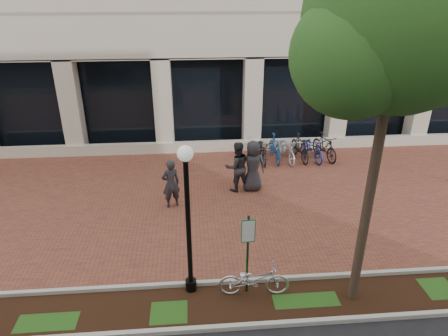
{
  "coord_description": "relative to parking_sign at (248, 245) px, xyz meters",
  "views": [
    {
      "loc": [
        -0.74,
        -12.58,
        7.07
      ],
      "look_at": [
        0.24,
        -0.8,
        1.59
      ],
      "focal_mm": 32.0,
      "sensor_mm": 36.0,
      "label": 1
    }
  ],
  "objects": [
    {
      "name": "curb_plaza_side",
      "position": [
        -0.47,
        0.33,
        -1.37
      ],
      "size": [
        40.0,
        0.12,
        0.12
      ],
      "primitive_type": "cube",
      "color": "#B0AFA6",
      "rests_on": "ground"
    },
    {
      "name": "bike_rack_cluster",
      "position": [
        3.13,
        8.06,
        -0.89
      ],
      "size": [
        3.6,
        2.07,
        1.15
      ],
      "rotation": [
        0.0,
        0.0,
        0.1
      ],
      "color": "black",
      "rests_on": "ground"
    },
    {
      "name": "locked_bicycle",
      "position": [
        0.16,
        -0.1,
        -0.97
      ],
      "size": [
        1.78,
        0.71,
        0.92
      ],
      "primitive_type": "imported",
      "rotation": [
        0.0,
        0.0,
        1.51
      ],
      "color": "silver",
      "rests_on": "ground"
    },
    {
      "name": "lamppost",
      "position": [
        -1.39,
        0.19,
        0.8
      ],
      "size": [
        0.36,
        0.36,
        3.93
      ],
      "color": "black",
      "rests_on": "ground"
    },
    {
      "name": "planting_strip",
      "position": [
        -0.47,
        -0.42,
        -1.43
      ],
      "size": [
        40.0,
        1.5,
        0.01
      ],
      "primitive_type": "cube",
      "color": "black",
      "rests_on": "ground"
    },
    {
      "name": "pedestrian_mid",
      "position": [
        0.36,
        5.45,
        -0.47
      ],
      "size": [
        1.08,
        0.93,
        1.92
      ],
      "primitive_type": "imported",
      "rotation": [
        0.0,
        0.0,
        3.39
      ],
      "color": "#26272B",
      "rests_on": "ground"
    },
    {
      "name": "curb_street_side",
      "position": [
        -0.47,
        -1.17,
        -1.37
      ],
      "size": [
        40.0,
        0.12,
        0.12
      ],
      "primitive_type": "cube",
      "color": "#B0AFA6",
      "rests_on": "ground"
    },
    {
      "name": "street_tree",
      "position": [
        2.63,
        -0.38,
        4.86
      ],
      "size": [
        4.25,
        3.55,
        8.29
      ],
      "color": "#4C3B2B",
      "rests_on": "ground"
    },
    {
      "name": "pedestrian_left",
      "position": [
        -2.02,
        4.45,
        -0.56
      ],
      "size": [
        0.74,
        0.61,
        1.74
      ],
      "primitive_type": "imported",
      "rotation": [
        0.0,
        0.0,
        3.5
      ],
      "color": "#27272C",
      "rests_on": "ground"
    },
    {
      "name": "pedestrian_right",
      "position": [
        0.95,
        5.44,
        -0.46
      ],
      "size": [
        0.99,
        0.68,
        1.94
      ],
      "primitive_type": "imported",
      "rotation": [
        0.0,
        0.0,
        3.22
      ],
      "color": "#28282D",
      "rests_on": "ground"
    },
    {
      "name": "ground",
      "position": [
        -0.47,
        4.83,
        -1.43
      ],
      "size": [
        120.0,
        120.0,
        0.0
      ],
      "primitive_type": "plane",
      "color": "black",
      "rests_on": "ground"
    },
    {
      "name": "brick_plaza",
      "position": [
        -0.47,
        4.83,
        -1.43
      ],
      "size": [
        40.0,
        9.0,
        0.01
      ],
      "primitive_type": "cube",
      "color": "brown",
      "rests_on": "ground"
    },
    {
      "name": "parking_sign",
      "position": [
        0.0,
        0.0,
        0.0
      ],
      "size": [
        0.34,
        0.07,
        2.23
      ],
      "rotation": [
        0.0,
        0.0,
        0.06
      ],
      "color": "#153A1A",
      "rests_on": "ground"
    }
  ]
}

